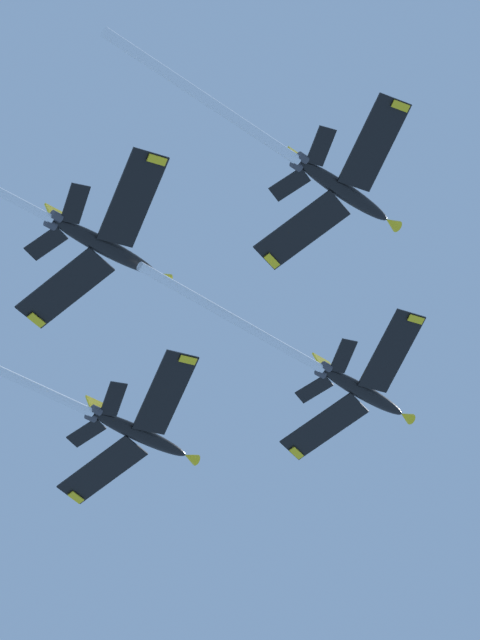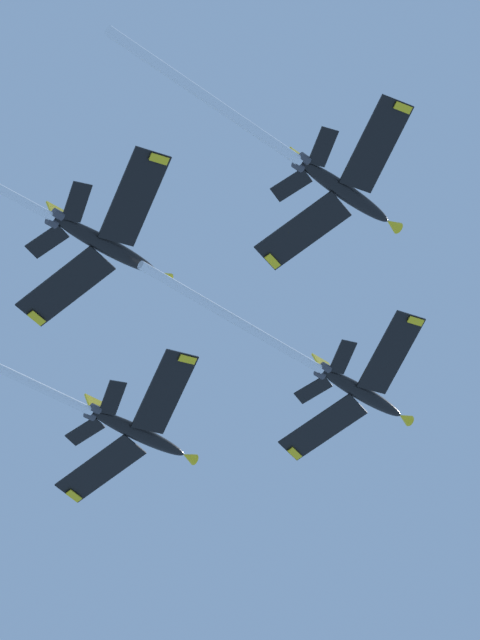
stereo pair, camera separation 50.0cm
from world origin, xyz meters
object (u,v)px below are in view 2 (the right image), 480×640
(jet_left_wing, at_px, (99,414))
(jet_slot, at_px, (65,223))
(jet_lead, at_px, (328,374))
(jet_right_wing, at_px, (306,165))

(jet_left_wing, distance_m, jet_slot, 21.98)
(jet_lead, distance_m, jet_slot, 32.55)
(jet_lead, relative_size, jet_left_wing, 1.00)
(jet_left_wing, xyz_separation_m, jet_right_wing, (-22.91, 21.97, 0.00))
(jet_left_wing, bearing_deg, jet_slot, 93.20)
(jet_right_wing, bearing_deg, jet_left_wing, -43.81)
(jet_lead, xyz_separation_m, jet_slot, (21.48, 21.88, -10.91))
(jet_lead, xyz_separation_m, jet_right_wing, (-0.24, 22.74, -4.91))
(jet_left_wing, height_order, jet_right_wing, jet_left_wing)
(jet_right_wing, relative_size, jet_slot, 0.96)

